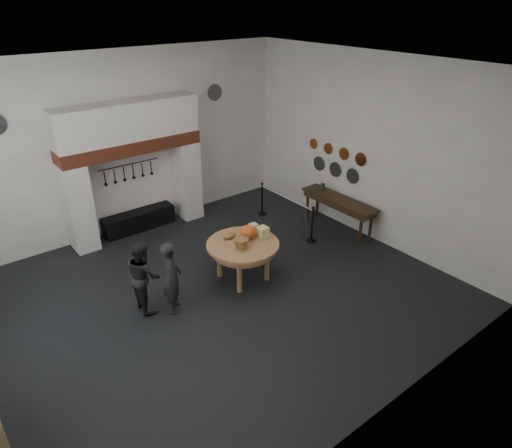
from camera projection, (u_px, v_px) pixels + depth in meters
floor at (217, 294)px, 9.54m from camera, size 9.00×8.00×0.02m
ceiling at (207, 70)px, 7.49m from camera, size 9.00×8.00×0.02m
wall_back at (125, 144)px, 11.32m from camera, size 9.00×0.02×4.50m
wall_front at (388, 296)px, 5.71m from camera, size 9.00×0.02×4.50m
wall_right at (370, 149)px, 10.98m from camera, size 0.02×8.00×4.50m
chimney_pier_left at (78, 207)px, 10.80m from camera, size 0.55×0.70×2.15m
chimney_pier_right at (187, 179)px, 12.42m from camera, size 0.55×0.70×2.15m
hearth_brick_band at (130, 146)px, 11.05m from camera, size 3.50×0.72×0.32m
chimney_hood at (127, 121)px, 10.77m from camera, size 3.50×0.70×0.90m
iron_range at (139, 220)px, 12.04m from camera, size 1.90×0.45×0.50m
utensil_rail at (129, 164)px, 11.49m from camera, size 1.60×0.02×0.02m
work_table at (243, 245)px, 9.70m from camera, size 1.84×1.84×0.07m
pumpkin at (247, 232)px, 9.79m from camera, size 0.36×0.36×0.31m
cheese_block_big at (263, 232)px, 9.87m from camera, size 0.22×0.22×0.24m
cheese_block_small at (253, 228)px, 10.08m from camera, size 0.18×0.18×0.20m
wicker_basket at (241, 244)px, 9.44m from camera, size 0.38×0.38×0.22m
bread_loaf at (229, 236)px, 9.84m from camera, size 0.31×0.18×0.13m
visitor_near at (172, 277)px, 8.75m from camera, size 0.53×0.64×1.51m
visitor_far at (144, 276)px, 8.82m from camera, size 0.60×0.75×1.48m
side_table at (339, 199)px, 11.72m from camera, size 0.55×2.20×0.06m
pewter_jug at (323, 187)px, 12.08m from camera, size 0.12×0.12×0.22m
copper_pan_a at (361, 159)px, 11.23m from camera, size 0.03×0.34×0.34m
copper_pan_b at (344, 154)px, 11.62m from camera, size 0.03×0.32×0.32m
copper_pan_c at (328, 149)px, 12.01m from camera, size 0.03×0.30×0.30m
copper_pan_d at (314, 144)px, 12.39m from camera, size 0.03×0.28×0.28m
pewter_plate_left at (353, 176)px, 11.60m from camera, size 0.03×0.40×0.40m
pewter_plate_mid at (335, 170)px, 12.02m from camera, size 0.03×0.40×0.40m
pewter_plate_right at (319, 163)px, 12.44m from camera, size 0.03×0.40×0.40m
pewter_plate_back_right at (215, 92)px, 12.34m from camera, size 0.44×0.03×0.44m
barrier_post_near at (312, 225)px, 11.36m from camera, size 0.05×0.05×0.90m
barrier_post_far at (262, 199)px, 12.76m from camera, size 0.05×0.05×0.90m
barrier_rope at (286, 198)px, 11.88m from camera, size 0.04×2.00×0.04m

